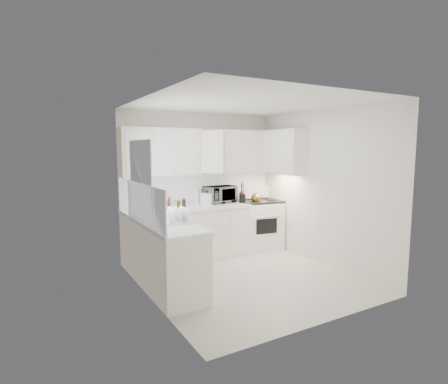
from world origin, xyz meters
TOP-DOWN VIEW (x-y plane):
  - floor at (0.00, 0.00)m, footprint 3.20×3.20m
  - ceiling at (0.00, 0.00)m, footprint 3.20×3.20m
  - wall_back at (0.00, 1.60)m, footprint 3.00×0.00m
  - wall_front at (0.00, -1.60)m, footprint 3.00×0.00m
  - wall_left at (-1.50, 0.00)m, footprint 0.00×3.20m
  - wall_right at (1.50, 0.00)m, footprint 0.00×3.20m
  - window_blinds at (-1.48, 0.35)m, footprint 0.06×0.96m
  - lower_cabinets_back at (-0.39, 1.30)m, footprint 2.22×0.60m
  - lower_cabinets_left at (-1.20, 0.20)m, footprint 0.60×1.60m
  - countertop_back at (-0.39, 1.29)m, footprint 2.24×0.64m
  - countertop_left at (-1.19, 0.20)m, footprint 0.64×1.62m
  - backsplash_back at (0.00, 1.59)m, footprint 2.98×0.02m
  - backsplash_left at (-1.49, 0.20)m, footprint 0.02×1.60m
  - upper_cabinets_back at (0.00, 1.44)m, footprint 3.00×0.33m
  - upper_cabinets_right at (1.33, 0.82)m, footprint 0.33×0.90m
  - sink at (-1.19, 0.55)m, footprint 0.42×0.38m
  - stove at (1.11, 1.28)m, footprint 0.89×0.77m
  - tea_kettle at (0.93, 1.12)m, footprint 0.27×0.24m
  - frying_pan at (1.29, 1.44)m, footprint 0.28×0.43m
  - microwave at (0.34, 1.45)m, footprint 0.61×0.42m
  - rice_cooker at (0.04, 1.39)m, footprint 0.25×0.25m
  - paper_towel at (-0.12, 1.52)m, footprint 0.12×0.12m
  - utensil_crock at (0.68, 1.20)m, footprint 0.14×0.14m
  - dish_rack at (-1.11, 0.12)m, footprint 0.46×0.36m
  - spice_left_0 at (-0.85, 1.42)m, footprint 0.06×0.06m
  - spice_left_1 at (-0.78, 1.33)m, footprint 0.06×0.06m
  - spice_left_2 at (-0.70, 1.42)m, footprint 0.06×0.06m
  - spice_left_3 at (-0.62, 1.33)m, footprint 0.06×0.06m
  - spice_left_4 at (-0.55, 1.42)m, footprint 0.06×0.06m
  - spice_left_5 at (-0.47, 1.33)m, footprint 0.06×0.06m
  - sauce_right_0 at (0.58, 1.46)m, footprint 0.06×0.06m
  - sauce_right_1 at (0.64, 1.40)m, footprint 0.06×0.06m
  - sauce_right_2 at (0.69, 1.46)m, footprint 0.06×0.06m
  - sauce_right_3 at (0.74, 1.40)m, footprint 0.06×0.06m

SIDE VIEW (x-z plane):
  - floor at x=0.00m, z-range 0.00..0.00m
  - lower_cabinets_back at x=-0.39m, z-range 0.00..0.90m
  - lower_cabinets_left at x=-1.20m, z-range 0.00..0.90m
  - stove at x=1.11m, z-range 0.00..1.23m
  - countertop_back at x=-0.39m, z-range 0.90..0.95m
  - countertop_left at x=-1.19m, z-range 0.90..0.95m
  - frying_pan at x=1.29m, z-range 0.95..0.98m
  - spice_left_0 at x=-0.85m, z-range 0.95..1.08m
  - spice_left_1 at x=-0.78m, z-range 0.95..1.08m
  - spice_left_2 at x=-0.70m, z-range 0.95..1.08m
  - spice_left_3 at x=-0.62m, z-range 0.95..1.08m
  - spice_left_4 at x=-0.55m, z-range 0.95..1.08m
  - spice_left_5 at x=-0.47m, z-range 0.95..1.08m
  - sauce_right_0 at x=0.58m, z-range 0.95..1.14m
  - sauce_right_1 at x=0.64m, z-range 0.95..1.14m
  - sauce_right_2 at x=0.69m, z-range 0.95..1.14m
  - sauce_right_3 at x=0.74m, z-range 0.95..1.14m
  - tea_kettle at x=0.93m, z-range 0.94..1.16m
  - sink at x=-1.19m, z-range 0.92..1.22m
  - dish_rack at x=-1.11m, z-range 0.95..1.19m
  - rice_cooker at x=0.04m, z-range 0.95..1.20m
  - paper_towel at x=-0.12m, z-range 0.95..1.22m
  - microwave at x=0.34m, z-range 0.95..1.33m
  - utensil_crock at x=0.68m, z-range 0.95..1.34m
  - backsplash_back at x=0.00m, z-range 0.95..1.50m
  - backsplash_left at x=-1.49m, z-range 0.95..1.50m
  - wall_back at x=0.00m, z-range -0.20..2.80m
  - wall_front at x=0.00m, z-range -0.20..2.80m
  - wall_left at x=-1.50m, z-range -0.30..2.90m
  - wall_right at x=1.50m, z-range -0.30..2.90m
  - upper_cabinets_back at x=0.00m, z-range 1.10..1.90m
  - upper_cabinets_right at x=1.33m, z-range 1.10..1.90m
  - window_blinds at x=-1.48m, z-range 1.02..2.08m
  - ceiling at x=0.00m, z-range 2.60..2.60m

